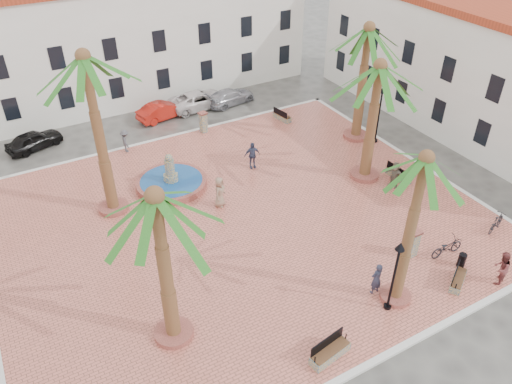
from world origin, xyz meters
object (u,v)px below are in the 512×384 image
pedestrian_fountain_a (220,192)px  car_silver (230,97)px  bench_s (330,352)px  pedestrian_north (126,141)px  bench_ne (282,117)px  fountain (171,182)px  bicycle_b (497,222)px  lamppost_s (396,265)px  cyclist_a (376,279)px  palm_s (423,176)px  cyclist_b (501,268)px  palm_e (378,81)px  bollard_e (424,169)px  palm_nw (87,75)px  litter_bin (462,260)px  lamppost_e (380,105)px  palm_ne (367,42)px  bollard_n (203,122)px  bollard_se (413,243)px  pedestrian_east (395,174)px  bicycle_a (447,247)px  bench_se (458,280)px  car_white (199,100)px  pedestrian_fountain_b (252,155)px  car_red (163,110)px  palm_sw (157,216)px  bench_e (398,175)px

pedestrian_fountain_a → car_silver: bearing=17.9°
bench_s → pedestrian_north: pedestrian_north is taller
bench_ne → pedestrian_north: (-11.74, 1.12, 0.56)m
fountain → bicycle_b: (13.73, -12.61, 0.20)m
lamppost_s → cyclist_a: lamppost_s is taller
palm_s → cyclist_b: (4.92, -1.62, -5.82)m
palm_e → bollard_e: 6.68m
palm_nw → palm_e: (14.79, -4.34, -1.71)m
palm_nw → litter_bin: size_ratio=12.45×
lamppost_e → pedestrian_fountain_a: (-12.85, -1.48, -1.86)m
palm_ne → bollard_n: size_ratio=5.31×
bollard_se → bicycle_b: size_ratio=0.93×
pedestrian_east → palm_e: bearing=-167.4°
bicycle_b → bicycle_a: bearing=76.6°
bench_ne → palm_e: bearing=173.0°
bicycle_b → bench_se: bearing=95.7°
lamppost_s → bicycle_b: bearing=9.0°
palm_ne → bollard_n: 12.53m
bicycle_a → car_white: (-3.70, 22.38, 0.04)m
lamppost_e → bicycle_b: bearing=-94.4°
palm_nw → cyclist_b: size_ratio=5.23×
bench_se → pedestrian_fountain_b: size_ratio=0.92×
fountain → bollard_n: (4.64, 5.46, 0.50)m
fountain → car_white: size_ratio=0.87×
palm_ne → bollard_e: 8.88m
car_red → palm_s: bearing=175.2°
lamppost_s → palm_e: bearing=55.9°
palm_sw → palm_ne: bearing=29.5°
palm_sw → pedestrian_east: 17.36m
fountain → palm_s: 16.15m
bench_s → car_silver: size_ratio=0.45×
bollard_se → palm_ne: bearing=64.1°
palm_sw → cyclist_b: 16.30m
bench_e → palm_nw: bearing=70.2°
fountain → bollard_se: size_ratio=2.76×
palm_nw → bench_s: bearing=-71.4°
fountain → lamppost_e: lamppost_e is taller
cyclist_b → car_white: (-4.37, 24.98, -0.36)m
lamppost_s → pedestrian_fountain_b: 13.60m
palm_nw → lamppost_e: bearing=-3.7°
palm_nw → bicycle_a: (13.64, -12.13, -7.55)m
bench_s → bench_se: 7.79m
palm_sw → pedestrian_north: 17.37m
lamppost_e → bicycle_a: lamppost_e is taller
bicycle_a → pedestrian_north: pedestrian_north is taller
fountain → bench_ne: fountain is taller
palm_s → car_silver: (3.07, 22.86, -6.25)m
bollard_se → bollard_e: 7.51m
lamppost_s → pedestrian_north: size_ratio=2.41×
litter_bin → palm_s: bearing=-179.8°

